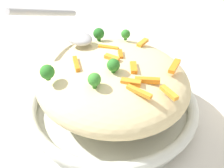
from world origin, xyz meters
TOP-DOWN VIEW (x-y plane):
  - ground_plane at (0.00, 0.00)m, footprint 2.40×2.40m
  - serving_bowl at (0.00, 0.00)m, footprint 0.31×0.31m
  - pasta_mound at (0.00, 0.00)m, footprint 0.27×0.26m
  - carrot_piece_0 at (0.00, -0.02)m, footprint 0.02×0.02m
  - carrot_piece_1 at (0.00, 0.00)m, footprint 0.03×0.01m
  - carrot_piece_2 at (-0.04, -0.01)m, footprint 0.03×0.03m
  - carrot_piece_3 at (-0.08, 0.03)m, footprint 0.04×0.01m
  - carrot_piece_4 at (-0.12, -0.00)m, footprint 0.03×0.02m
  - carrot_piece_5 at (0.03, 0.05)m, footprint 0.04×0.03m
  - carrot_piece_6 at (0.03, -0.02)m, footprint 0.03×0.02m
  - carrot_piece_7 at (0.01, -0.09)m, footprint 0.01×0.03m
  - carrot_piece_8 at (-0.06, 0.02)m, footprint 0.03×0.02m
  - carrot_piece_9 at (-0.08, -0.06)m, footprint 0.02×0.04m
  - carrot_piece_10 at (-0.08, -0.00)m, footprint 0.03×0.03m
  - broccoli_floret_0 at (-0.03, 0.02)m, footprint 0.02×0.02m
  - broccoli_floret_1 at (0.04, -0.08)m, footprint 0.02×0.02m
  - broccoli_floret_2 at (0.04, 0.10)m, footprint 0.02×0.02m
  - broccoli_floret_3 at (-0.03, 0.06)m, footprint 0.02×0.02m
  - broccoli_floret_4 at (0.07, -0.04)m, footprint 0.02×0.02m
  - serving_spoon at (0.11, 0.01)m, footprint 0.12×0.16m

SIDE VIEW (x-z plane):
  - ground_plane at x=0.00m, z-range 0.00..0.00m
  - serving_bowl at x=0.00m, z-range 0.00..0.05m
  - pasta_mound at x=0.00m, z-range 0.04..0.13m
  - carrot_piece_7 at x=0.01m, z-range 0.12..0.12m
  - carrot_piece_3 at x=-0.08m, z-range 0.12..0.12m
  - carrot_piece_4 at x=-0.12m, z-range 0.12..0.13m
  - carrot_piece_9 at x=-0.08m, z-range 0.12..0.13m
  - carrot_piece_8 at x=-0.06m, z-range 0.12..0.13m
  - carrot_piece_10 at x=-0.08m, z-range 0.12..0.13m
  - carrot_piece_5 at x=0.03m, z-range 0.12..0.13m
  - carrot_piece_6 at x=0.03m, z-range 0.12..0.13m
  - carrot_piece_2 at x=-0.04m, z-range 0.12..0.13m
  - carrot_piece_0 at x=0.00m, z-range 0.12..0.13m
  - carrot_piece_1 at x=0.00m, z-range 0.13..0.13m
  - broccoli_floret_1 at x=0.04m, z-range 0.12..0.14m
  - broccoli_floret_4 at x=0.07m, z-range 0.12..0.14m
  - broccoli_floret_2 at x=0.04m, z-range 0.12..0.14m
  - broccoli_floret_3 at x=-0.03m, z-range 0.12..0.15m
  - broccoli_floret_0 at x=-0.03m, z-range 0.13..0.15m
  - serving_spoon at x=0.11m, z-range 0.11..0.18m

